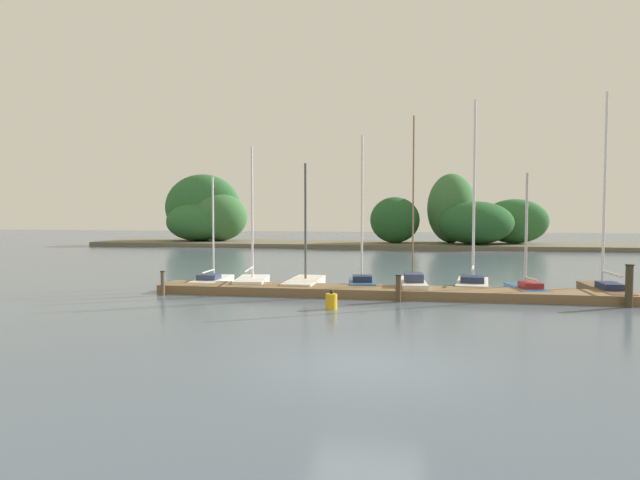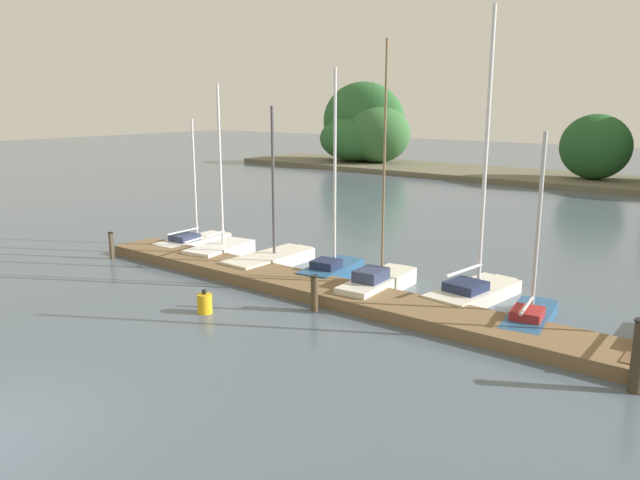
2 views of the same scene
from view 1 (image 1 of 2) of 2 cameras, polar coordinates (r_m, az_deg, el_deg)
The scene contains 15 objects.
ground at distance 12.35m, azimuth 4.96°, elevation -13.02°, with size 160.00×160.00×0.00m, color #4C5B6B.
dock_pier at distance 22.15m, azimuth 7.08°, elevation -5.41°, with size 18.97×1.80×0.35m.
far_shore at distance 53.79m, azimuth 1.50°, elevation 2.12°, with size 60.73×8.11×7.29m.
sailboat_0 at distance 25.54m, azimuth -11.18°, elevation -4.13°, with size 1.25×3.44×5.00m.
sailboat_1 at distance 24.50m, azimuth -7.10°, elevation -4.24°, with size 1.63×3.48×6.27m.
sailboat_2 at distance 24.15m, azimuth -1.57°, elevation -4.43°, with size 1.34×3.78×5.53m.
sailboat_3 at distance 23.98m, azimuth 4.39°, elevation -4.29°, with size 1.41×2.97×6.71m.
sailboat_4 at distance 23.30m, azimuth 9.68°, elevation -4.54°, with size 1.22×3.62×7.40m.
sailboat_5 at distance 24.59m, azimuth 15.69°, elevation -4.09°, with size 1.71×3.70×8.21m.
sailboat_6 at distance 23.84m, azimuth 20.79°, elevation -4.66°, with size 1.42×3.22×4.97m.
sailboat_7 at distance 24.79m, azimuth 27.57°, elevation -4.28°, with size 1.02×4.37×8.20m.
mooring_piling_0 at distance 23.01m, azimuth -16.13°, elevation -4.36°, with size 0.19×0.19×1.00m.
mooring_piling_1 at distance 20.84m, azimuth 8.21°, elevation -5.01°, with size 0.23×0.23×1.02m.
mooring_piling_2 at distance 22.26m, azimuth 29.63°, elevation -4.19°, with size 0.29×0.29×1.54m.
channel_buoy_0 at distance 19.11m, azimuth 1.20°, elevation -6.42°, with size 0.41×0.41×0.68m.
Camera 1 is at (0.95, -11.83, 3.40)m, focal length 30.58 mm.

